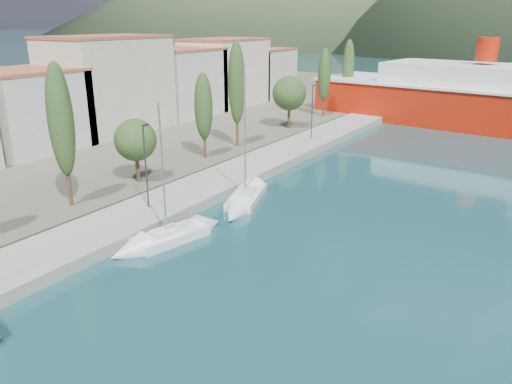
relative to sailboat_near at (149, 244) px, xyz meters
The scene contains 8 objects.
ground 110.45m from the sailboat_near, 87.27° to the left, with size 1400.00×1400.00×0.00m, color #194347.
quay 16.75m from the sailboat_near, 102.90° to the left, with size 5.00×88.00×0.80m, color gray.
land_strip 49.35m from the sailboat_near, 147.76° to the left, with size 70.00×148.00×0.70m, color #565644.
town_buildings 38.53m from the sailboat_near, 134.48° to the left, with size 9.20×69.20×11.30m.
tree_row 26.00m from the sailboat_near, 110.82° to the left, with size 4.24×61.03×11.04m.
lamp_posts 7.80m from the sailboat_near, 123.33° to the left, with size 0.15×47.94×6.06m.
sailboat_near is the anchor object (origin of this frame).
sailboat_mid 8.90m from the sailboat_near, 83.88° to the left, with size 4.60×8.21×11.47m.
Camera 1 is at (15.87, -10.90, 13.71)m, focal length 35.00 mm.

